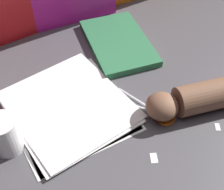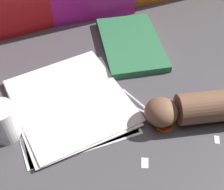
{
  "view_description": "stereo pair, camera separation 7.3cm",
  "coord_description": "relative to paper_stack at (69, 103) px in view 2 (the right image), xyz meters",
  "views": [
    {
      "loc": [
        -0.22,
        -0.44,
        0.6
      ],
      "look_at": [
        0.05,
        -0.03,
        0.06
      ],
      "focal_mm": 50.0,
      "sensor_mm": 36.0,
      "label": 1
    },
    {
      "loc": [
        -0.15,
        -0.47,
        0.6
      ],
      "look_at": [
        0.05,
        -0.03,
        0.06
      ],
      "focal_mm": 50.0,
      "sensor_mm": 36.0,
      "label": 2
    }
  ],
  "objects": [
    {
      "name": "paper_scrap_mid",
      "position": [
        0.09,
        -0.23,
        -0.01
      ],
      "size": [
        0.03,
        0.03,
        0.0
      ],
      "color": "white",
      "rests_on": "ground_plane"
    },
    {
      "name": "paper_scrap_near",
      "position": [
        0.27,
        -0.24,
        -0.01
      ],
      "size": [
        0.02,
        0.02,
        0.0
      ],
      "color": "white",
      "rests_on": "ground_plane"
    },
    {
      "name": "mug",
      "position": [
        -0.16,
        -0.03,
        0.04
      ],
      "size": [
        0.07,
        0.07,
        0.09
      ],
      "color": "white",
      "rests_on": "ground_plane"
    },
    {
      "name": "ground_plane",
      "position": [
        0.04,
        -0.04,
        -0.01
      ],
      "size": [
        6.0,
        6.0,
        0.0
      ],
      "primitive_type": "plane",
      "color": "#4C494F"
    },
    {
      "name": "book_closed",
      "position": [
        0.25,
        0.14,
        0.0
      ],
      "size": [
        0.23,
        0.3,
        0.02
      ],
      "color": "#2D7247",
      "rests_on": "ground_plane"
    },
    {
      "name": "paper_stack",
      "position": [
        0.0,
        0.0,
        0.0
      ],
      "size": [
        0.29,
        0.32,
        0.01
      ],
      "color": "white",
      "rests_on": "ground_plane"
    },
    {
      "name": "scissors",
      "position": [
        0.17,
        -0.12,
        -0.0
      ],
      "size": [
        0.12,
        0.17,
        0.01
      ],
      "color": "silver",
      "rests_on": "ground_plane"
    },
    {
      "name": "hand_forearm",
      "position": [
        0.28,
        -0.17,
        0.03
      ],
      "size": [
        0.28,
        0.15,
        0.08
      ],
      "color": "brown",
      "rests_on": "ground_plane"
    }
  ]
}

